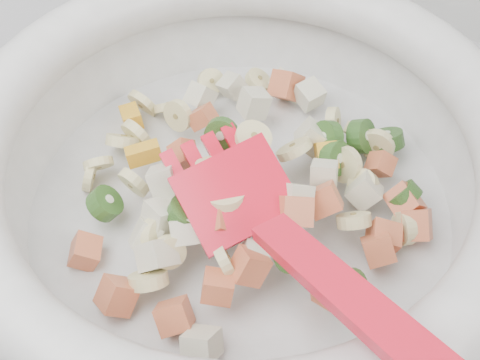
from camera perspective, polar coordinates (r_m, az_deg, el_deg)
The scene contains 1 object.
mixing_bowl at distance 0.47m, azimuth 0.06°, elevation 0.93°, with size 0.45×0.40×0.17m.
Camera 1 is at (0.03, 1.17, 1.32)m, focal length 50.00 mm.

